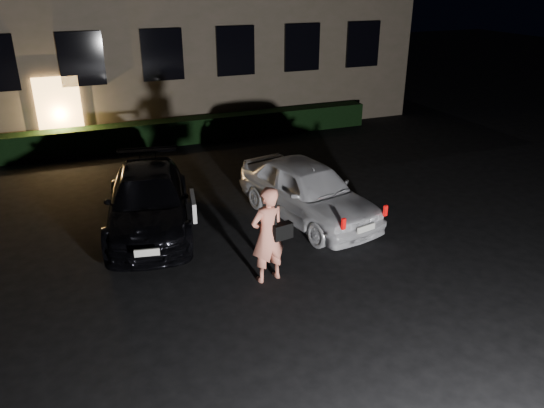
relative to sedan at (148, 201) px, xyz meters
name	(u,v)px	position (x,y,z in m)	size (l,w,h in m)	color
ground	(294,300)	(1.89, -4.06, -0.66)	(80.00, 80.00, 0.00)	black
hedge	(171,132)	(1.89, 6.44, -0.24)	(15.00, 0.70, 0.85)	black
sedan	(148,201)	(0.00, 0.00, 0.00)	(2.67, 4.83, 1.33)	black
hatch	(308,190)	(3.66, -0.91, 0.05)	(2.51, 4.46, 1.43)	white
man	(268,235)	(1.72, -3.22, 0.31)	(0.86, 0.58, 1.94)	#E58169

